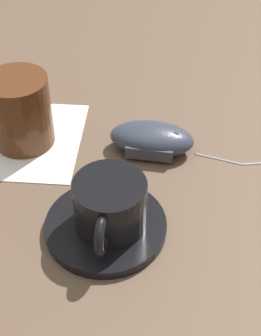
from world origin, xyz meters
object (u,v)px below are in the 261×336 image
(coffee_cup, at_px, (110,206))
(computer_mouse, at_px, (152,139))
(saucer, at_px, (106,226))
(drinking_glass, at_px, (20,111))

(coffee_cup, xyz_separation_m, computer_mouse, (0.14, -0.04, -0.02))
(saucer, relative_size, computer_mouse, 1.19)
(saucer, xyz_separation_m, coffee_cup, (-0.00, -0.01, 0.04))
(coffee_cup, height_order, drinking_glass, drinking_glass)
(saucer, bearing_deg, drinking_glass, 40.72)
(saucer, height_order, drinking_glass, drinking_glass)
(coffee_cup, relative_size, drinking_glass, 1.13)
(computer_mouse, distance_m, drinking_glass, 0.17)
(coffee_cup, relative_size, computer_mouse, 0.94)
(computer_mouse, height_order, drinking_glass, drinking_glass)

